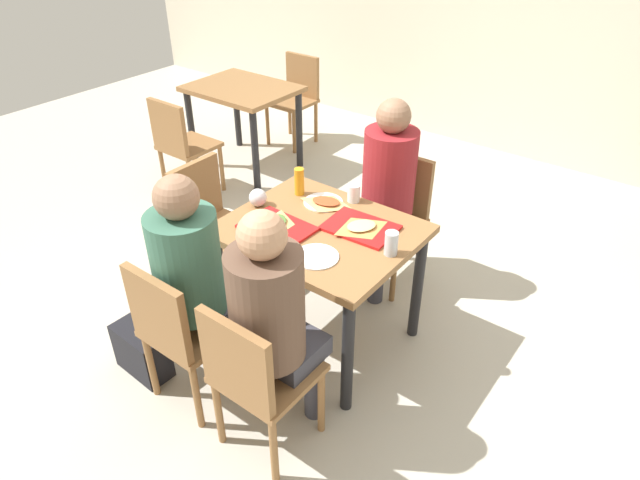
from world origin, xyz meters
name	(u,v)px	position (x,y,z in m)	size (l,w,h in m)	color
ground_plane	(320,336)	(0.00, 0.00, -0.01)	(10.00, 10.00, 0.02)	#B2AD9E
back_wall	(552,0)	(0.00, 3.20, 1.40)	(10.00, 0.10, 2.80)	beige
main_table	(320,246)	(0.00, 0.00, 0.64)	(0.98, 0.81, 0.75)	olive
chair_near_left	(179,328)	(-0.24, -0.79, 0.49)	(0.40, 0.40, 0.84)	olive
chair_near_right	(254,374)	(0.24, -0.79, 0.49)	(0.40, 0.40, 0.84)	olive
chair_far_side	(395,210)	(0.00, 0.79, 0.49)	(0.40, 0.40, 0.84)	olive
chair_left_end	(209,218)	(-0.87, 0.00, 0.49)	(0.40, 0.40, 0.84)	olive
person_in_red	(195,272)	(-0.24, -0.65, 0.74)	(0.32, 0.42, 1.25)	#383842
person_in_brown_jacket	(273,314)	(0.24, -0.65, 0.74)	(0.32, 0.42, 1.25)	#383842
person_far_side	(386,184)	(0.00, 0.65, 0.74)	(0.32, 0.42, 1.25)	#383842
tray_red_near	(277,228)	(-0.17, -0.14, 0.75)	(0.36, 0.26, 0.02)	red
tray_red_far	(360,227)	(0.17, 0.12, 0.75)	(0.36, 0.26, 0.02)	red
paper_plate_center	(323,202)	(-0.15, 0.22, 0.75)	(0.22, 0.22, 0.01)	white
paper_plate_near_edge	(316,257)	(0.15, -0.22, 0.75)	(0.22, 0.22, 0.01)	white
pizza_slice_a	(277,222)	(-0.19, -0.12, 0.77)	(0.22, 0.24, 0.02)	#DBAD60
pizza_slice_b	(361,227)	(0.19, 0.11, 0.77)	(0.25, 0.27, 0.02)	#C68C47
pizza_slice_c	(326,202)	(-0.12, 0.21, 0.76)	(0.26, 0.20, 0.02)	#DBAD60
plastic_cup_a	(354,193)	(-0.02, 0.34, 0.80)	(0.07, 0.07, 0.10)	white
plastic_cup_b	(280,251)	(0.02, -0.34, 0.80)	(0.07, 0.07, 0.10)	white
soda_can	(391,243)	(0.41, 0.02, 0.81)	(0.07, 0.07, 0.12)	#B7BCC6
condiment_bottle	(299,182)	(-0.32, 0.22, 0.83)	(0.06, 0.06, 0.16)	orange
foil_bundle	(258,198)	(-0.41, -0.02, 0.80)	(0.10, 0.10, 0.10)	silver
handbag	(142,351)	(-0.59, -0.80, 0.14)	(0.32, 0.16, 0.28)	black
background_table	(243,101)	(-1.92, 1.42, 0.62)	(0.90, 0.70, 0.75)	olive
background_chair_near	(180,142)	(-1.92, 0.68, 0.49)	(0.40, 0.40, 0.84)	olive
background_chair_far	(297,93)	(-1.92, 2.15, 0.49)	(0.40, 0.40, 0.84)	olive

